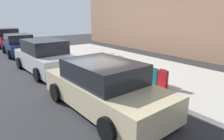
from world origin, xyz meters
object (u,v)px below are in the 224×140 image
suitcase_maroon_3 (135,73)px  parked_car_silver_1 (45,57)px  bollard_post (98,60)px  parked_car_beige_0 (103,87)px  parked_car_red_3 (7,38)px  parked_car_navy_2 (19,45)px  suitcase_silver_5 (120,66)px  fire_hydrant (105,60)px  suitcase_navy_4 (127,69)px  suitcase_black_6 (113,65)px  suitcase_red_0 (163,79)px  suitcase_olive_2 (145,74)px  suitcase_teal_1 (155,77)px

suitcase_maroon_3 → parked_car_silver_1: bearing=31.8°
bollard_post → parked_car_silver_1: 2.83m
parked_car_beige_0 → parked_car_red_3: parked_car_red_3 is taller
parked_car_navy_2 → suitcase_silver_5: bearing=-163.2°
bollard_post → parked_car_navy_2: size_ratio=0.16×
fire_hydrant → parked_car_beige_0: size_ratio=0.16×
suitcase_navy_4 → parked_car_beige_0: parked_car_beige_0 is taller
suitcase_black_6 → fire_hydrant: (0.73, 0.01, 0.09)m
suitcase_maroon_3 → suitcase_silver_5: suitcase_silver_5 is taller
suitcase_navy_4 → parked_car_beige_0: 3.22m
suitcase_navy_4 → bollard_post: bearing=3.0°
suitcase_navy_4 → suitcase_black_6: size_ratio=0.80×
fire_hydrant → parked_car_beige_0: 4.56m
suitcase_red_0 → suitcase_olive_2: 0.97m
suitcase_olive_2 → parked_car_navy_2: bearing=14.2°
suitcase_navy_4 → bollard_post: suitcase_navy_4 is taller
suitcase_red_0 → suitcase_silver_5: 2.66m
suitcase_silver_5 → parked_car_beige_0: 3.64m
suitcase_red_0 → suitcase_teal_1: size_ratio=1.10×
suitcase_maroon_3 → parked_car_navy_2: size_ratio=0.18×
suitcase_silver_5 → bollard_post: (1.76, 0.19, 0.02)m
suitcase_navy_4 → suitcase_silver_5: suitcase_silver_5 is taller
suitcase_black_6 → fire_hydrant: suitcase_black_6 is taller
suitcase_maroon_3 → fire_hydrant: (2.43, -0.07, 0.14)m
suitcase_red_0 → bollard_post: 4.41m
suitcase_olive_2 → parked_car_navy_2: parked_car_navy_2 is taller
suitcase_black_6 → parked_car_beige_0: 4.00m
suitcase_teal_1 → parked_car_navy_2: parked_car_navy_2 is taller
suitcase_red_0 → parked_car_navy_2: bearing=12.9°
suitcase_teal_1 → parked_car_beige_0: parked_car_beige_0 is taller
fire_hydrant → suitcase_red_0: bearing=179.9°
parked_car_silver_1 → parked_car_beige_0: bearing=180.0°
parked_car_red_3 → bollard_post: bearing=-168.5°
suitcase_maroon_3 → parked_car_beige_0: parked_car_beige_0 is taller
parked_car_silver_1 → suitcase_navy_4: bearing=-143.9°
parked_car_silver_1 → suitcase_silver_5: bearing=-138.2°
suitcase_navy_4 → parked_car_navy_2: (9.54, 2.63, 0.25)m
parked_car_silver_1 → parked_car_navy_2: 5.92m
fire_hydrant → parked_car_beige_0: bearing=144.3°
parked_car_silver_1 → suitcase_olive_2: bearing=-150.3°
suitcase_navy_4 → bollard_post: (2.35, 0.12, 0.01)m
parked_car_navy_2 → parked_car_red_3: bearing=0.0°
suitcase_olive_2 → bollard_post: bearing=2.8°
suitcase_red_0 → suitcase_black_6: (3.20, -0.01, -0.04)m
suitcase_navy_4 → parked_car_silver_1: (3.62, 2.63, 0.31)m
suitcase_maroon_3 → parked_car_silver_1: parked_car_silver_1 is taller
suitcase_maroon_3 → parked_car_beige_0: bearing=116.1°
suitcase_navy_4 → suitcase_black_6: bearing=-1.7°
suitcase_teal_1 → parked_car_beige_0: size_ratio=0.15×
parked_car_silver_1 → suitcase_teal_1: bearing=-152.3°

